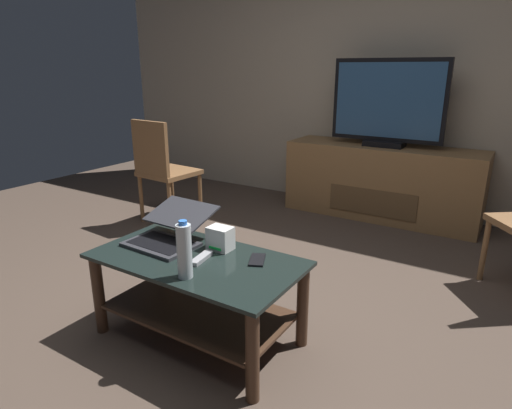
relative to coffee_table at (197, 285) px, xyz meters
The scene contains 11 objects.
ground_plane 0.38m from the coffee_table, 73.27° to the left, with size 7.68×7.68×0.00m, color #4C3D33.
back_wall 2.98m from the coffee_table, 88.68° to the left, with size 6.40×0.12×2.80m, color #B2A38C.
coffee_table is the anchor object (origin of this frame).
media_cabinet 2.46m from the coffee_table, 85.19° to the left, with size 1.76×0.51×0.68m.
television 2.54m from the coffee_table, 85.15° to the left, with size 1.00×0.20×0.77m.
side_chair 1.88m from the coffee_table, 138.92° to the left, with size 0.47×0.47×0.94m.
laptop 0.34m from the coffee_table, 161.92° to the left, with size 0.38×0.42×0.18m.
router_box 0.26m from the coffee_table, 75.12° to the left, with size 0.13×0.10×0.12m.
water_bottle_near 0.35m from the coffee_table, 63.22° to the right, with size 0.07×0.07×0.27m.
cell_phone 0.34m from the coffee_table, 25.35° to the left, with size 0.07×0.14×0.01m, color black.
tv_remote 0.16m from the coffee_table, ahead, with size 0.04×0.16×0.02m, color #99999E.
Camera 1 is at (1.23, -1.72, 1.36)m, focal length 30.29 mm.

